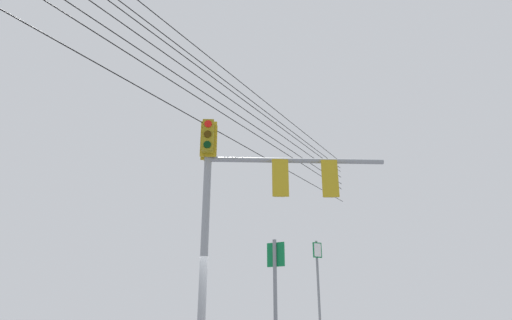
% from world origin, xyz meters
% --- Properties ---
extents(signal_mast_assembly, '(1.62, 5.00, 6.17)m').
position_xyz_m(signal_mast_assembly, '(-0.18, 0.45, 4.40)').
color(signal_mast_assembly, gray).
rests_on(signal_mast_assembly, ground).
extents(route_sign_primary, '(0.18, 0.35, 2.49)m').
position_xyz_m(route_sign_primary, '(2.54, 1.55, 1.56)').
color(route_sign_primary, slate).
rests_on(route_sign_primary, ground).
extents(route_sign_secondary, '(0.19, 0.25, 3.12)m').
position_xyz_m(route_sign_secondary, '(-2.05, 2.18, 1.86)').
color(route_sign_secondary, slate).
rests_on(route_sign_secondary, ground).
extents(overhead_wire_span, '(19.98, 7.21, 2.82)m').
position_xyz_m(overhead_wire_span, '(-0.86, -0.26, 7.33)').
color(overhead_wire_span, black).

